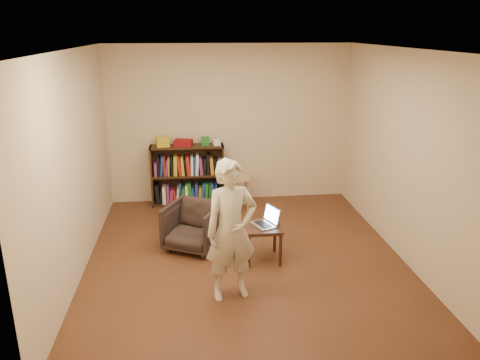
{
  "coord_description": "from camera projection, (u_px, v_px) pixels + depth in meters",
  "views": [
    {
      "loc": [
        -0.65,
        -5.38,
        2.83
      ],
      "look_at": [
        -0.03,
        0.35,
        0.95
      ],
      "focal_mm": 35.0,
      "sensor_mm": 36.0,
      "label": 1
    }
  ],
  "objects": [
    {
      "name": "wall_left",
      "position": [
        75.0,
        166.0,
        5.42
      ],
      "size": [
        0.0,
        4.5,
        4.5
      ],
      "primitive_type": "plane",
      "rotation": [
        1.57,
        0.0,
        1.57
      ],
      "color": "beige",
      "rests_on": "floor"
    },
    {
      "name": "box_white",
      "position": [
        216.0,
        142.0,
        7.64
      ],
      "size": [
        0.13,
        0.13,
        0.09
      ],
      "primitive_type": "cube",
      "rotation": [
        0.0,
        0.0,
        0.18
      ],
      "color": "white",
      "rests_on": "bookshelf"
    },
    {
      "name": "box_yellow",
      "position": [
        163.0,
        142.0,
        7.53
      ],
      "size": [
        0.23,
        0.19,
        0.17
      ],
      "primitive_type": "cube",
      "rotation": [
        0.0,
        0.0,
        0.26
      ],
      "color": "gold",
      "rests_on": "bookshelf"
    },
    {
      "name": "wall_back",
      "position": [
        229.0,
        124.0,
        7.76
      ],
      "size": [
        4.0,
        0.0,
        4.0
      ],
      "primitive_type": "plane",
      "rotation": [
        1.57,
        0.0,
        0.0
      ],
      "color": "beige",
      "rests_on": "floor"
    },
    {
      "name": "box_green",
      "position": [
        205.0,
        141.0,
        7.63
      ],
      "size": [
        0.14,
        0.14,
        0.13
      ],
      "primitive_type": "cube",
      "rotation": [
        0.0,
        0.0,
        -0.03
      ],
      "color": "#1D6E26",
      "rests_on": "bookshelf"
    },
    {
      "name": "bookshelf",
      "position": [
        188.0,
        178.0,
        7.8
      ],
      "size": [
        1.2,
        0.3,
        1.0
      ],
      "color": "black",
      "rests_on": "floor"
    },
    {
      "name": "side_table",
      "position": [
        262.0,
        232.0,
        5.88
      ],
      "size": [
        0.45,
        0.45,
        0.46
      ],
      "color": "black",
      "rests_on": "floor"
    },
    {
      "name": "person",
      "position": [
        231.0,
        231.0,
        4.95
      ],
      "size": [
        0.64,
        0.5,
        1.56
      ],
      "primitive_type": "imported",
      "rotation": [
        0.0,
        0.0,
        0.25
      ],
      "color": "beige",
      "rests_on": "floor"
    },
    {
      "name": "armchair",
      "position": [
        193.0,
        226.0,
        6.22
      ],
      "size": [
        0.9,
        0.91,
        0.62
      ],
      "primitive_type": "imported",
      "rotation": [
        0.0,
        0.0,
        -0.46
      ],
      "color": "#302420",
      "rests_on": "floor"
    },
    {
      "name": "wall_right",
      "position": [
        404.0,
        156.0,
        5.84
      ],
      "size": [
        0.0,
        4.5,
        4.5
      ],
      "primitive_type": "plane",
      "rotation": [
        1.57,
        0.0,
        -1.57
      ],
      "color": "beige",
      "rests_on": "floor"
    },
    {
      "name": "laptop",
      "position": [
        267.0,
        220.0,
        5.88
      ],
      "size": [
        0.38,
        0.4,
        0.23
      ],
      "rotation": [
        0.0,
        0.0,
        -1.15
      ],
      "color": "#AFAFB4",
      "rests_on": "side_table"
    },
    {
      "name": "red_cloth",
      "position": [
        183.0,
        143.0,
        7.6
      ],
      "size": [
        0.32,
        0.26,
        0.1
      ],
      "primitive_type": "cube",
      "rotation": [
        0.0,
        0.0,
        -0.19
      ],
      "color": "maroon",
      "rests_on": "bookshelf"
    },
    {
      "name": "ceiling",
      "position": [
        246.0,
        49.0,
        5.23
      ],
      "size": [
        4.5,
        4.5,
        0.0
      ],
      "primitive_type": "plane",
      "color": "silver",
      "rests_on": "wall_back"
    },
    {
      "name": "stool",
      "position": [
        238.0,
        183.0,
        7.55
      ],
      "size": [
        0.38,
        0.38,
        0.55
      ],
      "color": "#A28A4F",
      "rests_on": "floor"
    },
    {
      "name": "floor",
      "position": [
        245.0,
        258.0,
        6.03
      ],
      "size": [
        4.5,
        4.5,
        0.0
      ],
      "primitive_type": "plane",
      "color": "#4B2918",
      "rests_on": "ground"
    }
  ]
}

